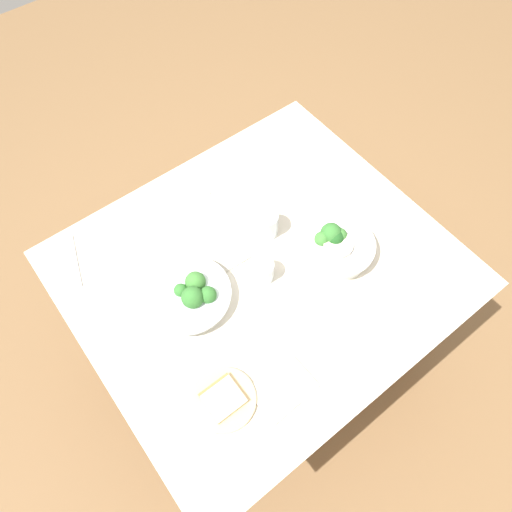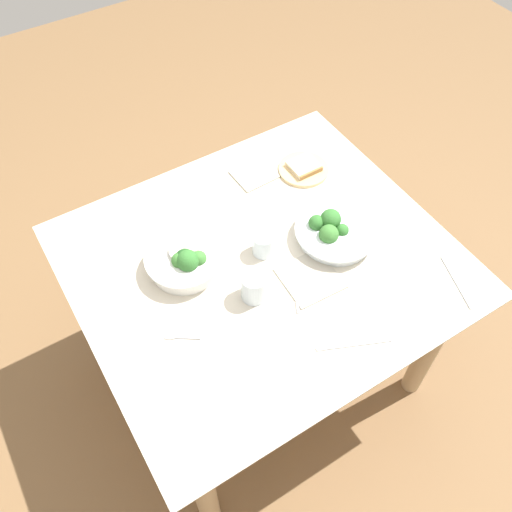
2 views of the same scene
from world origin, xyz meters
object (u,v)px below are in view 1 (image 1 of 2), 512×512
object	(u,v)px
broccoli_bowl_near	(189,295)
fork_by_far_bowl	(320,192)
table_knife_left	(179,198)
fork_by_near_bowl	(228,232)
napkin_folded_lower	(215,252)
water_glass_side	(262,271)
napkin_folded_upper	(283,388)
broccoli_bowl_far	(336,245)
water_glass_center	(266,224)
bread_side_plate	(223,399)
table_knife_right	(76,260)

from	to	relation	value
broccoli_bowl_near	fork_by_far_bowl	xyz separation A→B (m)	(-0.58, -0.07, -0.03)
fork_by_far_bowl	table_knife_left	bearing A→B (deg)	179.56
fork_by_near_bowl	napkin_folded_lower	distance (m)	0.08
fork_by_far_bowl	table_knife_left	world-z (taller)	same
water_glass_side	napkin_folded_upper	distance (m)	0.35
broccoli_bowl_far	water_glass_center	xyz separation A→B (m)	(0.13, -0.19, 0.01)
bread_side_plate	napkin_folded_lower	world-z (taller)	bread_side_plate
table_knife_right	napkin_folded_upper	xyz separation A→B (m)	(-0.26, 0.71, 0.00)
broccoli_bowl_near	napkin_folded_lower	distance (m)	0.18
water_glass_center	water_glass_side	world-z (taller)	water_glass_center
broccoli_bowl_near	water_glass_center	distance (m)	0.33
fork_by_far_bowl	napkin_folded_upper	world-z (taller)	napkin_folded_upper
broccoli_bowl_far	bread_side_plate	distance (m)	0.57
broccoli_bowl_far	fork_by_far_bowl	size ratio (longest dim) A/B	2.60
napkin_folded_lower	table_knife_right	bearing A→B (deg)	-33.55
broccoli_bowl_far	napkin_folded_lower	bearing A→B (deg)	-37.45
broccoli_bowl_near	table_knife_right	distance (m)	0.40
table_knife_left	broccoli_bowl_far	bearing A→B (deg)	-36.55
table_knife_left	napkin_folded_lower	world-z (taller)	napkin_folded_lower
napkin_folded_upper	napkin_folded_lower	bearing A→B (deg)	-102.52
water_glass_side	fork_by_far_bowl	bearing A→B (deg)	-159.08
broccoli_bowl_near	fork_by_near_bowl	world-z (taller)	broccoli_bowl_near
broccoli_bowl_near	bread_side_plate	world-z (taller)	broccoli_bowl_near
fork_by_far_bowl	table_knife_right	xyz separation A→B (m)	(0.79, -0.27, -0.00)
fork_by_far_bowl	napkin_folded_lower	distance (m)	0.42
water_glass_side	napkin_folded_lower	size ratio (longest dim) A/B	0.45
water_glass_side	napkin_folded_upper	world-z (taller)	water_glass_side
broccoli_bowl_far	water_glass_side	bearing A→B (deg)	-16.04
water_glass_center	water_glass_side	xyz separation A→B (m)	(0.11, 0.12, -0.01)
table_knife_left	table_knife_right	xyz separation A→B (m)	(0.39, 0.00, 0.00)
broccoli_bowl_far	bread_side_plate	size ratio (longest dim) A/B	1.32
water_glass_center	napkin_folded_upper	xyz separation A→B (m)	(0.28, 0.43, -0.04)
bread_side_plate	napkin_folded_upper	xyz separation A→B (m)	(-0.15, 0.07, -0.01)
broccoli_bowl_far	bread_side_plate	world-z (taller)	broccoli_bowl_far
broccoli_bowl_far	broccoli_bowl_near	distance (m)	0.47
broccoli_bowl_near	napkin_folded_upper	xyz separation A→B (m)	(-0.05, 0.37, -0.03)
broccoli_bowl_near	napkin_folded_lower	xyz separation A→B (m)	(-0.15, -0.09, -0.03)
napkin_folded_upper	table_knife_left	bearing A→B (deg)	-100.29
broccoli_bowl_far	water_glass_center	size ratio (longest dim) A/B	2.50
broccoli_bowl_far	water_glass_side	world-z (taller)	broccoli_bowl_far
broccoli_bowl_near	fork_by_near_bowl	bearing A→B (deg)	-151.18
fork_by_far_bowl	bread_side_plate	bearing A→B (deg)	-117.25
water_glass_side	water_glass_center	bearing A→B (deg)	-131.47
water_glass_center	napkin_folded_lower	xyz separation A→B (m)	(0.17, -0.04, -0.04)
broccoli_bowl_far	table_knife_left	distance (m)	0.55
fork_by_far_bowl	napkin_folded_upper	bearing A→B (deg)	-105.96
broccoli_bowl_near	table_knife_left	xyz separation A→B (m)	(-0.18, -0.34, -0.03)
broccoli_bowl_far	bread_side_plate	xyz separation A→B (m)	(0.55, 0.16, -0.03)
napkin_folded_upper	fork_by_far_bowl	bearing A→B (deg)	-140.01
fork_by_far_bowl	napkin_folded_lower	world-z (taller)	napkin_folded_lower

